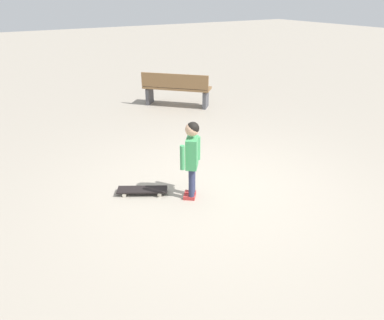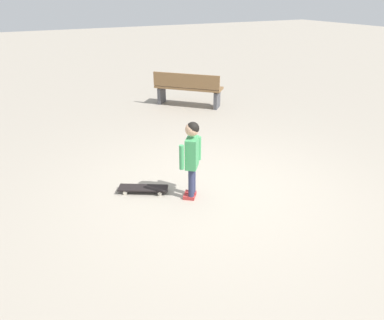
# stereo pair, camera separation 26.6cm
# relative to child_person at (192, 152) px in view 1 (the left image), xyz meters

# --- Properties ---
(ground_plane) EXTENTS (50.00, 50.00, 0.00)m
(ground_plane) POSITION_rel_child_person_xyz_m (0.38, 0.01, -0.66)
(ground_plane) COLOR #9E9384
(child_person) EXTENTS (0.38, 0.28, 1.06)m
(child_person) POSITION_rel_child_person_xyz_m (0.00, 0.00, 0.00)
(child_person) COLOR #2D3351
(child_person) RESTS_ON ground
(skateboard) EXTENTS (0.68, 0.50, 0.07)m
(skateboard) POSITION_rel_child_person_xyz_m (-0.53, 0.42, -0.60)
(skateboard) COLOR black
(skateboard) RESTS_ON ground
(street_bench) EXTENTS (1.44, 1.44, 0.80)m
(street_bench) POSITION_rel_child_person_xyz_m (1.84, 3.77, -0.23)
(street_bench) COLOR brown
(street_bench) RESTS_ON ground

